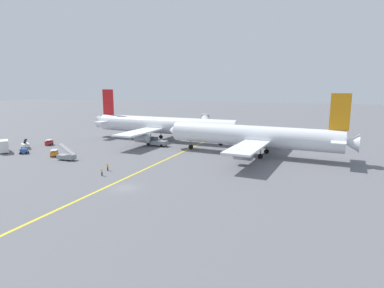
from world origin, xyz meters
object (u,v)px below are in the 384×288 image
object	(u,v)px
airliner_at_gate_left	(163,126)
ground_crew_marshaller_foreground	(108,167)
gse_gpu_cart_small	(24,151)
gse_belt_loader_portside	(25,145)
ground_crew_wing_walker_right	(102,172)
gse_stair_truck_yellow	(67,156)
jet_bridge	(205,121)
pushback_tug	(157,142)
gse_baggage_cart_trailing	(49,142)
airliner_being_pushed	(254,136)
gse_baggage_cart_near_cluster	(54,153)
gse_catering_truck_tall	(4,146)

from	to	relation	value
airliner_at_gate_left	ground_crew_marshaller_foreground	xyz separation A→B (m)	(2.89, -39.03, -4.35)
gse_gpu_cart_small	gse_belt_loader_portside	xyz separation A→B (m)	(-6.69, 7.24, 0.03)
gse_gpu_cart_small	ground_crew_wing_walker_right	xyz separation A→B (m)	(32.24, -12.37, 0.05)
gse_stair_truck_yellow	jet_bridge	size ratio (longest dim) A/B	0.21
pushback_tug	ground_crew_marshaller_foreground	distance (m)	30.00
gse_baggage_cart_trailing	pushback_tug	bearing A→B (deg)	15.23
airliner_being_pushed	jet_bridge	distance (m)	46.11
jet_bridge	ground_crew_wing_walker_right	bearing A→B (deg)	-92.95
pushback_tug	gse_baggage_cart_trailing	xyz separation A→B (m)	(-32.46, -8.84, -0.39)
gse_baggage_cart_near_cluster	gse_stair_truck_yellow	size ratio (longest dim) A/B	0.67
gse_baggage_cart_trailing	gse_baggage_cart_near_cluster	size ratio (longest dim) A/B	0.97
airliner_being_pushed	gse_catering_truck_tall	xyz separation A→B (m)	(-66.45, -17.11, -3.32)
gse_belt_loader_portside	gse_catering_truck_tall	world-z (taller)	gse_catering_truck_tall
gse_baggage_cart_near_cluster	ground_crew_wing_walker_right	distance (m)	25.47
airliner_at_gate_left	gse_catering_truck_tall	world-z (taller)	airliner_at_gate_left
gse_belt_loader_portside	gse_gpu_cart_small	bearing A→B (deg)	-47.27
gse_gpu_cart_small	gse_baggage_cart_near_cluster	distance (m)	9.95
gse_gpu_cart_small	airliner_at_gate_left	bearing A→B (deg)	47.16
gse_baggage_cart_trailing	gse_baggage_cart_near_cluster	xyz separation A→B (m)	(12.69, -12.67, 0.00)
gse_catering_truck_tall	jet_bridge	xyz separation A→B (m)	(42.64, 56.59, 2.61)
gse_catering_truck_tall	gse_stair_truck_yellow	distance (m)	22.88
gse_catering_truck_tall	ground_crew_wing_walker_right	size ratio (longest dim) A/B	3.67
airliner_at_gate_left	ground_crew_marshaller_foreground	world-z (taller)	airliner_at_gate_left
gse_baggage_cart_trailing	ground_crew_wing_walker_right	distance (m)	42.99
gse_stair_truck_yellow	ground_crew_wing_walker_right	world-z (taller)	gse_stair_truck_yellow
gse_baggage_cart_trailing	gse_belt_loader_portside	distance (m)	6.68
pushback_tug	gse_stair_truck_yellow	xyz separation A→B (m)	(-13.84, -24.11, -0.22)
gse_belt_loader_portside	gse_stair_truck_yellow	world-z (taller)	gse_stair_truck_yellow
gse_gpu_cart_small	gse_baggage_cart_near_cluster	xyz separation A→B (m)	(9.95, -0.05, 0.07)
gse_catering_truck_tall	gse_baggage_cart_trailing	bearing A→B (deg)	72.13
gse_stair_truck_yellow	ground_crew_marshaller_foreground	xyz separation A→B (m)	(15.33, -5.85, -0.21)
gse_baggage_cart_trailing	ground_crew_marshaller_foreground	bearing A→B (deg)	-31.89
airliner_being_pushed	ground_crew_wing_walker_right	size ratio (longest dim) A/B	31.20
gse_gpu_cart_small	gse_stair_truck_yellow	distance (m)	16.10
gse_gpu_cart_small	gse_belt_loader_portside	distance (m)	9.86
gse_catering_truck_tall	ground_crew_marshaller_foreground	world-z (taller)	gse_catering_truck_tall
gse_gpu_cart_small	gse_baggage_cart_near_cluster	world-z (taller)	gse_gpu_cart_small
ground_crew_wing_walker_right	gse_catering_truck_tall	bearing A→B (deg)	162.62
pushback_tug	jet_bridge	bearing A→B (deg)	80.16
airliner_at_gate_left	pushback_tug	size ratio (longest dim) A/B	5.64
pushback_tug	ground_crew_wing_walker_right	distance (m)	33.93
gse_belt_loader_portside	gse_stair_truck_yellow	distance (m)	24.64
gse_stair_truck_yellow	jet_bridge	world-z (taller)	jet_bridge
gse_belt_loader_portside	pushback_tug	bearing A→B (deg)	21.33
gse_baggage_cart_near_cluster	ground_crew_wing_walker_right	bearing A→B (deg)	-28.92
gse_baggage_cart_near_cluster	ground_crew_marshaller_foreground	bearing A→B (deg)	-21.67
gse_baggage_cart_trailing	ground_crew_marshaller_foreground	world-z (taller)	gse_baggage_cart_trailing
gse_belt_loader_portside	ground_crew_wing_walker_right	world-z (taller)	gse_belt_loader_portside
pushback_tug	gse_belt_loader_portside	distance (m)	39.09
jet_bridge	gse_gpu_cart_small	bearing A→B (deg)	-122.37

